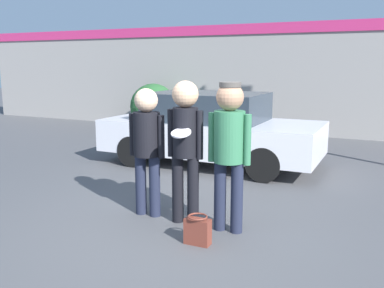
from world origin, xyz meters
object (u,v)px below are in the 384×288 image
Objects in this scene: person_middle_with_frisbee at (185,139)px; shrub at (153,107)px; person_left at (147,140)px; person_right at (229,142)px; handbag at (198,230)px; parked_car_near at (210,129)px.

person_middle_with_frisbee is 1.28× the size of shrub.
person_right is at bearing -3.54° from person_left.
shrub reaches higher than handbag.
person_middle_with_frisbee is at bearing 127.92° from handbag.
parked_car_near reaches higher than shrub.
person_middle_with_frisbee is 0.42× the size of parked_car_near.
person_right reaches higher than handbag.
handbag is at bearing -108.24° from person_right.
person_middle_with_frisbee is at bearing -5.43° from person_left.
parked_car_near is 4.98m from shrub.
person_left is at bearing 174.57° from person_middle_with_frisbee.
person_middle_with_frisbee is 0.60m from person_right.
handbag is (-0.17, -0.53, -0.97)m from person_right.
person_left is 0.61m from person_middle_with_frisbee.
shrub is (-4.45, 6.80, -0.40)m from person_middle_with_frisbee.
handbag is at bearing -69.07° from parked_car_near.
person_middle_with_frisbee is 5.39× the size of handbag.
handbag is (1.03, -0.60, -0.88)m from person_left.
person_left is at bearing 149.56° from handbag.
person_right is at bearing -1.64° from person_middle_with_frisbee.
person_middle_with_frisbee is (0.60, -0.06, 0.07)m from person_left.
shrub is (-3.85, 6.74, -0.32)m from person_left.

